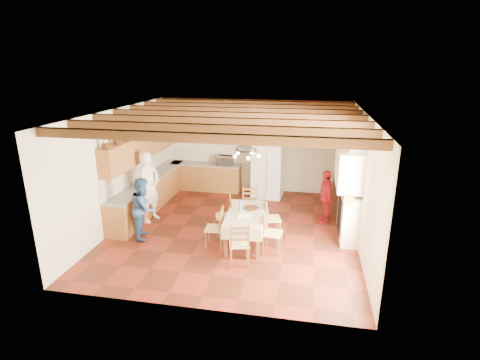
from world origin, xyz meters
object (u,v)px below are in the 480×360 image
Objects in this scene: chair_left_near at (214,228)px; person_woman_blue at (144,208)px; person_man at (149,187)px; dining_table at (246,216)px; hutch at (342,174)px; chair_end_far at (250,206)px; person_woman_red at (325,196)px; chair_left_far at (224,215)px; refrigerator at (268,168)px; microwave at (225,160)px; chair_right_near at (273,232)px; chair_right_far at (272,218)px; chair_end_near at (239,243)px.

person_woman_blue is (-1.80, 0.20, 0.27)m from chair_left_near.
person_man reaches higher than person_woman_blue.
hutch is at bearing 48.67° from dining_table.
chair_end_far is 2.01m from person_woman_red.
chair_left_far is (-2.95, -2.29, -0.56)m from hutch.
refrigerator is 2.44m from person_woman_red.
refrigerator is at bearing 166.63° from hutch.
person_man is 3.10m from microwave.
person_man is at bearing 77.44° from chair_right_near.
dining_table is 1.82× the size of chair_right_far.
chair_right_near is (0.53, -3.64, -0.44)m from refrigerator.
person_woman_red is at bearing -139.30° from chair_end_near.
person_woman_red is (1.94, 0.46, 0.24)m from chair_end_far.
person_woman_blue is 1.04× the size of person_woman_red.
chair_left_far and chair_end_near have the same top height.
refrigerator is 1.05× the size of dining_table.
refrigerator is 1.92× the size of chair_end_near.
hutch is at bearing 131.04° from chair_left_near.
chair_right_near is at bearing -76.43° from refrigerator.
person_man reaches higher than chair_right_near.
chair_left_far is 1.95m from person_woman_blue.
microwave reaches higher than chair_end_far.
chair_left_near is at bearing -151.76° from dining_table.
dining_table is at bearing 41.11° from chair_left_far.
dining_table is at bearing -89.91° from person_man.
dining_table is at bearing -101.82° from chair_end_near.
chair_left_far is (-0.75, -2.90, -0.44)m from refrigerator.
chair_end_near is 2.10m from chair_end_far.
chair_right_far and chair_end_near have the same top height.
chair_left_far is 0.67× the size of person_woman_red.
person_woman_blue reaches higher than chair_right_far.
hutch is 3.76m from microwave.
hutch is 2.18× the size of chair_left_near.
hutch is 2.18× the size of chair_right_far.
refrigerator is at bearing -105.23° from chair_end_near.
chair_left_far is at bearing 171.08° from chair_left_near.
refrigerator reaches higher than chair_right_far.
chair_end_far reaches higher than dining_table.
microwave is (1.43, 2.75, 0.08)m from person_man.
microwave is (-1.31, 3.55, 0.37)m from dining_table.
dining_table is 2.48m from person_woman_blue.
chair_left_near reaches higher than dining_table.
chair_right_near is 3.63m from person_man.
chair_left_near is 3.18m from person_woman_red.
person_woman_red is (2.53, 1.91, 0.24)m from chair_left_near.
chair_right_far is 1.00× the size of chair_end_far.
dining_table is 0.78m from chair_right_near.
hutch is 1.09× the size of person_man.
person_woman_blue reaches higher than dining_table.
chair_end_near is at bearing -48.72° from person_woman_red.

